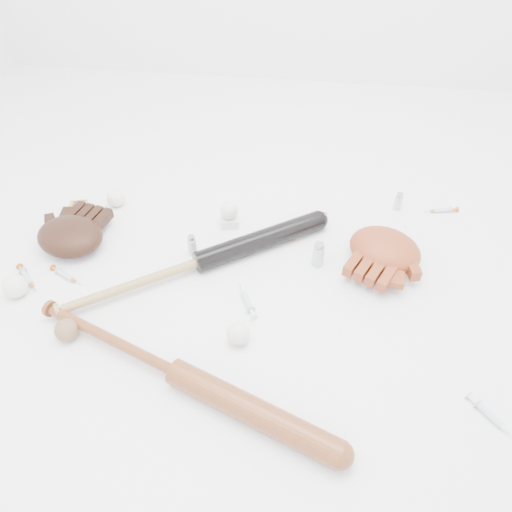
# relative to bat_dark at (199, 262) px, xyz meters

# --- Properties ---
(bat_dark) EXTENTS (0.85, 0.61, 0.07)m
(bat_dark) POSITION_rel_bat_dark_xyz_m (0.00, 0.00, 0.00)
(bat_dark) COLOR black
(bat_dark) RESTS_ON ground
(bat_wood) EXTENTS (0.95, 0.44, 0.07)m
(bat_wood) POSITION_rel_bat_dark_xyz_m (0.02, -0.42, 0.00)
(bat_wood) COLOR brown
(bat_wood) RESTS_ON ground
(glove_dark) EXTENTS (0.33, 0.33, 0.10)m
(glove_dark) POSITION_rel_bat_dark_xyz_m (-0.46, 0.06, 0.01)
(glove_dark) COLOR black
(glove_dark) RESTS_ON ground
(glove_tan) EXTENTS (0.39, 0.39, 0.10)m
(glove_tan) POSITION_rel_bat_dark_xyz_m (0.61, 0.12, 0.02)
(glove_tan) COLOR maroon
(glove_tan) RESTS_ON ground
(trading_card) EXTENTS (0.09, 0.10, 0.01)m
(trading_card) POSITION_rel_bat_dark_xyz_m (-0.53, 0.26, -0.03)
(trading_card) COLOR #BC8F22
(trading_card) RESTS_ON ground
(pedestal) EXTENTS (0.07, 0.07, 0.03)m
(pedestal) POSITION_rel_bat_dark_xyz_m (0.06, 0.24, -0.02)
(pedestal) COLOR white
(pedestal) RESTS_ON ground
(baseball_on_pedestal) EXTENTS (0.06, 0.06, 0.06)m
(baseball_on_pedestal) POSITION_rel_bat_dark_xyz_m (0.06, 0.24, 0.03)
(baseball_on_pedestal) COLOR white
(baseball_on_pedestal) RESTS_ON pedestal
(baseball_left) EXTENTS (0.07, 0.07, 0.07)m
(baseball_left) POSITION_rel_bat_dark_xyz_m (-0.55, -0.18, 0.00)
(baseball_left) COLOR white
(baseball_left) RESTS_ON ground
(baseball_upper) EXTENTS (0.07, 0.07, 0.07)m
(baseball_upper) POSITION_rel_bat_dark_xyz_m (-0.38, 0.30, -0.00)
(baseball_upper) COLOR white
(baseball_upper) RESTS_ON ground
(baseball_mid) EXTENTS (0.07, 0.07, 0.07)m
(baseball_mid) POSITION_rel_bat_dark_xyz_m (0.17, -0.27, -0.00)
(baseball_mid) COLOR white
(baseball_mid) RESTS_ON ground
(baseball_aged) EXTENTS (0.07, 0.07, 0.07)m
(baseball_aged) POSITION_rel_bat_dark_xyz_m (-0.33, -0.32, -0.00)
(baseball_aged) COLOR brown
(baseball_aged) RESTS_ON ground
(syringe_0) EXTENTS (0.15, 0.09, 0.02)m
(syringe_0) POSITION_rel_bat_dark_xyz_m (-0.43, -0.09, -0.03)
(syringe_0) COLOR #ADBCC6
(syringe_0) RESTS_ON ground
(syringe_1) EXTENTS (0.10, 0.16, 0.02)m
(syringe_1) POSITION_rel_bat_dark_xyz_m (0.18, -0.13, -0.03)
(syringe_1) COLOR #ADBCC6
(syringe_1) RESTS_ON ground
(syringe_2) EXTENTS (0.09, 0.17, 0.02)m
(syringe_2) POSITION_rel_bat_dark_xyz_m (0.32, 0.25, -0.03)
(syringe_2) COLOR #ADBCC6
(syringe_2) RESTS_ON ground
(syringe_3) EXTENTS (0.13, 0.14, 0.02)m
(syringe_3) POSITION_rel_bat_dark_xyz_m (0.85, -0.43, -0.03)
(syringe_3) COLOR #ADBCC6
(syringe_3) RESTS_ON ground
(syringe_4) EXTENTS (0.15, 0.05, 0.02)m
(syringe_4) POSITION_rel_bat_dark_xyz_m (0.85, 0.41, -0.03)
(syringe_4) COLOR #ADBCC6
(syringe_4) RESTS_ON ground
(syringe_5) EXTENTS (0.13, 0.13, 0.02)m
(syringe_5) POSITION_rel_bat_dark_xyz_m (-0.55, -0.11, -0.03)
(syringe_5) COLOR #ADBCC6
(syringe_5) RESTS_ON ground
(vial_0) EXTENTS (0.03, 0.03, 0.07)m
(vial_0) POSITION_rel_bat_dark_xyz_m (0.68, 0.41, 0.00)
(vial_0) COLOR #B2BCC3
(vial_0) RESTS_ON ground
(vial_1) EXTENTS (0.02, 0.02, 0.06)m
(vial_1) POSITION_rel_bat_dark_xyz_m (0.41, 0.27, -0.00)
(vial_1) COLOR #B2BCC3
(vial_1) RESTS_ON ground
(vial_2) EXTENTS (0.03, 0.03, 0.08)m
(vial_2) POSITION_rel_bat_dark_xyz_m (-0.04, 0.07, 0.00)
(vial_2) COLOR #B2BCC3
(vial_2) RESTS_ON ground
(vial_3) EXTENTS (0.04, 0.04, 0.09)m
(vial_3) POSITION_rel_bat_dark_xyz_m (0.39, 0.07, 0.01)
(vial_3) COLOR #B2BCC3
(vial_3) RESTS_ON ground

